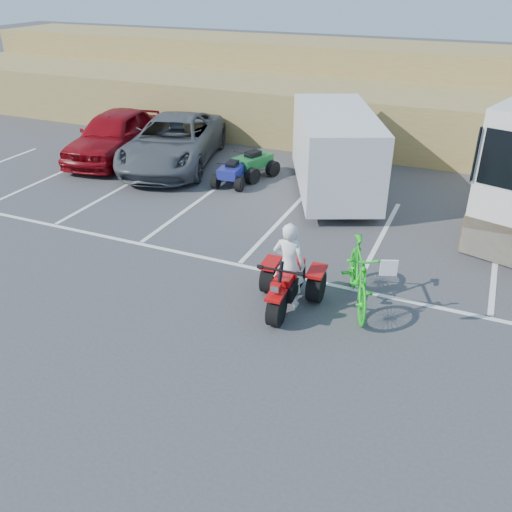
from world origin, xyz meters
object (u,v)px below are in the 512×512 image
at_px(grey_pickup, 173,142).
at_px(red_car, 115,135).
at_px(green_dirt_bike, 358,275).
at_px(quad_atv_blue, 233,185).
at_px(red_trike_atv, 285,307).
at_px(cargo_trailer, 335,150).
at_px(rider, 289,265).
at_px(quad_atv_green, 253,177).

xyz_separation_m(grey_pickup, red_car, (-2.25, -0.20, 0.03)).
xyz_separation_m(green_dirt_bike, quad_atv_blue, (-5.23, 5.14, -0.68)).
bearing_deg(quad_atv_blue, red_trike_atv, -60.51).
xyz_separation_m(cargo_trailer, quad_atv_blue, (-3.03, -0.64, -1.30)).
bearing_deg(green_dirt_bike, red_car, 129.03).
xyz_separation_m(rider, green_dirt_bike, (1.27, 0.53, -0.22)).
bearing_deg(grey_pickup, red_car, 169.89).
bearing_deg(quad_atv_green, quad_atv_blue, -87.53).
bearing_deg(red_car, green_dirt_bike, -38.98).
bearing_deg(quad_atv_blue, quad_atv_green, 68.76).
distance_m(grey_pickup, red_car, 2.26).
distance_m(green_dirt_bike, quad_atv_green, 7.87).
distance_m(red_car, quad_atv_blue, 5.09).
xyz_separation_m(quad_atv_blue, quad_atv_green, (0.28, 0.95, 0.00)).
distance_m(green_dirt_bike, quad_atv_blue, 7.36).
height_order(grey_pickup, cargo_trailer, cargo_trailer).
xyz_separation_m(red_trike_atv, quad_atv_green, (-3.68, 6.76, 0.00)).
height_order(red_trike_atv, cargo_trailer, cargo_trailer).
height_order(green_dirt_bike, quad_atv_blue, green_dirt_bike).
bearing_deg(grey_pickup, quad_atv_blue, -35.65).
relative_size(rider, green_dirt_bike, 0.79).
bearing_deg(quad_atv_blue, grey_pickup, 154.66).
relative_size(rider, quad_atv_green, 1.23).
relative_size(green_dirt_bike, red_car, 0.46).
height_order(grey_pickup, red_car, red_car).
height_order(red_car, quad_atv_blue, red_car).
xyz_separation_m(green_dirt_bike, grey_pickup, (-7.93, 6.16, 0.12)).
bearing_deg(grey_pickup, green_dirt_bike, -52.91).
xyz_separation_m(grey_pickup, quad_atv_green, (2.98, -0.07, -0.80)).
height_order(rider, cargo_trailer, cargo_trailer).
xyz_separation_m(red_trike_atv, cargo_trailer, (-0.94, 6.46, 1.30)).
bearing_deg(rider, quad_atv_blue, -58.46).
distance_m(rider, cargo_trailer, 6.39).
xyz_separation_m(rider, quad_atv_blue, (-3.95, 5.67, -0.89)).
bearing_deg(red_car, quad_atv_green, -7.23).
distance_m(rider, grey_pickup, 9.43).
relative_size(red_trike_atv, quad_atv_green, 1.20).
bearing_deg(red_car, rider, -44.68).
xyz_separation_m(green_dirt_bike, cargo_trailer, (-2.20, 5.78, 0.62)).
bearing_deg(red_car, cargo_trailer, -9.90).
height_order(red_trike_atv, quad_atv_green, red_trike_atv).
distance_m(rider, quad_atv_green, 7.62).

